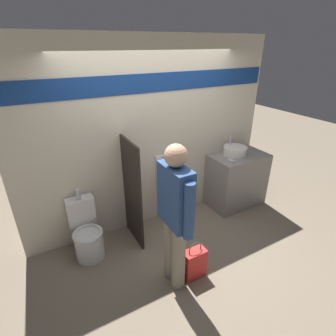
{
  "coord_description": "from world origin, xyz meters",
  "views": [
    {
      "loc": [
        -1.55,
        -2.62,
        2.58
      ],
      "look_at": [
        0.0,
        0.17,
        1.05
      ],
      "focal_mm": 28.0,
      "sensor_mm": 36.0,
      "label": 1
    }
  ],
  "objects_px": {
    "person_in_vest": "(175,214)",
    "sink_basin": "(235,150)",
    "shopping_bag": "(194,263)",
    "urinal_near_counter": "(169,178)",
    "cell_phone": "(231,160)",
    "toilet": "(87,234)"
  },
  "relations": [
    {
      "from": "toilet",
      "to": "sink_basin",
      "type": "bearing_deg",
      "value": 1.24
    },
    {
      "from": "cell_phone",
      "to": "toilet",
      "type": "height_order",
      "value": "cell_phone"
    },
    {
      "from": "cell_phone",
      "to": "urinal_near_counter",
      "type": "height_order",
      "value": "urinal_near_counter"
    },
    {
      "from": "toilet",
      "to": "person_in_vest",
      "type": "relative_size",
      "value": 0.52
    },
    {
      "from": "shopping_bag",
      "to": "toilet",
      "type": "bearing_deg",
      "value": 135.09
    },
    {
      "from": "sink_basin",
      "to": "cell_phone",
      "type": "relative_size",
      "value": 2.74
    },
    {
      "from": "cell_phone",
      "to": "shopping_bag",
      "type": "distance_m",
      "value": 1.71
    },
    {
      "from": "sink_basin",
      "to": "urinal_near_counter",
      "type": "xyz_separation_m",
      "value": [
        -1.18,
        0.1,
        -0.25
      ]
    },
    {
      "from": "urinal_near_counter",
      "to": "toilet",
      "type": "bearing_deg",
      "value": -173.45
    },
    {
      "from": "cell_phone",
      "to": "person_in_vest",
      "type": "relative_size",
      "value": 0.08
    },
    {
      "from": "person_in_vest",
      "to": "sink_basin",
      "type": "bearing_deg",
      "value": -60.08
    },
    {
      "from": "sink_basin",
      "to": "toilet",
      "type": "relative_size",
      "value": 0.43
    },
    {
      "from": "sink_basin",
      "to": "cell_phone",
      "type": "xyz_separation_m",
      "value": [
        -0.23,
        -0.18,
        -0.06
      ]
    },
    {
      "from": "person_in_vest",
      "to": "shopping_bag",
      "type": "height_order",
      "value": "person_in_vest"
    },
    {
      "from": "sink_basin",
      "to": "shopping_bag",
      "type": "height_order",
      "value": "sink_basin"
    },
    {
      "from": "cell_phone",
      "to": "person_in_vest",
      "type": "distance_m",
      "value": 1.72
    },
    {
      "from": "shopping_bag",
      "to": "urinal_near_counter",
      "type": "bearing_deg",
      "value": 75.16
    },
    {
      "from": "toilet",
      "to": "shopping_bag",
      "type": "bearing_deg",
      "value": -44.91
    },
    {
      "from": "sink_basin",
      "to": "toilet",
      "type": "distance_m",
      "value": 2.6
    },
    {
      "from": "cell_phone",
      "to": "toilet",
      "type": "xyz_separation_m",
      "value": [
        -2.28,
        0.12,
        -0.62
      ]
    },
    {
      "from": "toilet",
      "to": "person_in_vest",
      "type": "height_order",
      "value": "person_in_vest"
    },
    {
      "from": "shopping_bag",
      "to": "person_in_vest",
      "type": "bearing_deg",
      "value": 166.64
    }
  ]
}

